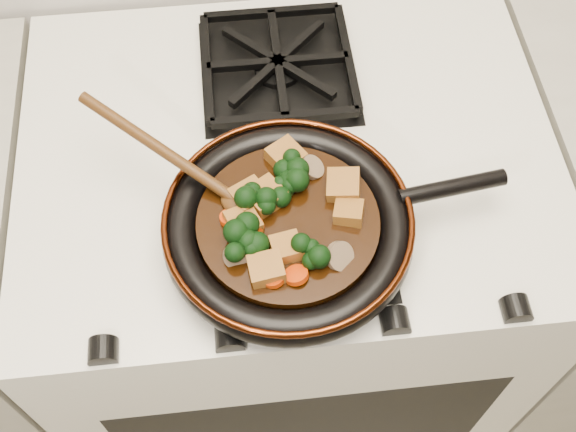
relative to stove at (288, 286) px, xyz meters
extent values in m
cube|color=silver|center=(0.00, 0.00, 0.00)|extent=(0.76, 0.60, 0.90)
cylinder|color=black|center=(-0.02, -0.16, 0.48)|extent=(0.29, 0.29, 0.01)
torus|color=black|center=(-0.02, -0.16, 0.49)|extent=(0.31, 0.31, 0.04)
torus|color=#481C0A|center=(-0.02, -0.16, 0.51)|extent=(0.31, 0.31, 0.01)
cylinder|color=black|center=(0.19, -0.13, 0.51)|extent=(0.14, 0.04, 0.02)
cylinder|color=black|center=(-0.02, -0.16, 0.50)|extent=(0.23, 0.23, 0.02)
cube|color=#915B21|center=(-0.05, -0.22, 0.52)|extent=(0.05, 0.04, 0.03)
cube|color=#915B21|center=(0.06, -0.12, 0.52)|extent=(0.05, 0.05, 0.03)
cube|color=#915B21|center=(-0.06, -0.12, 0.52)|extent=(0.05, 0.05, 0.02)
cube|color=#915B21|center=(0.06, -0.16, 0.52)|extent=(0.04, 0.04, 0.03)
cube|color=#915B21|center=(-0.04, -0.12, 0.52)|extent=(0.06, 0.06, 0.03)
cube|color=#915B21|center=(-0.02, -0.20, 0.52)|extent=(0.04, 0.04, 0.02)
cube|color=#915B21|center=(-0.01, -0.07, 0.52)|extent=(0.06, 0.06, 0.02)
cube|color=#915B21|center=(-0.07, -0.16, 0.52)|extent=(0.05, 0.05, 0.03)
cylinder|color=#C13105|center=(-0.09, -0.15, 0.51)|extent=(0.03, 0.03, 0.01)
cylinder|color=#C13105|center=(-0.01, -0.07, 0.51)|extent=(0.03, 0.03, 0.01)
cylinder|color=#C13105|center=(-0.02, -0.23, 0.51)|extent=(0.03, 0.03, 0.02)
cylinder|color=#C13105|center=(-0.04, -0.23, 0.51)|extent=(0.03, 0.03, 0.02)
cylinder|color=#C13105|center=(-0.06, -0.16, 0.51)|extent=(0.03, 0.03, 0.02)
cylinder|color=#796146|center=(0.02, -0.08, 0.52)|extent=(0.04, 0.04, 0.02)
cylinder|color=#796146|center=(-0.08, -0.20, 0.52)|extent=(0.03, 0.03, 0.03)
cylinder|color=#796146|center=(0.04, -0.22, 0.52)|extent=(0.05, 0.05, 0.03)
ellipsoid|color=#44270E|center=(-0.07, -0.13, 0.51)|extent=(0.07, 0.07, 0.02)
cylinder|color=#44270E|center=(-0.17, -0.06, 0.54)|extent=(0.02, 0.02, 0.24)
camera|label=1|loc=(-0.07, -0.61, 1.27)|focal=45.00mm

